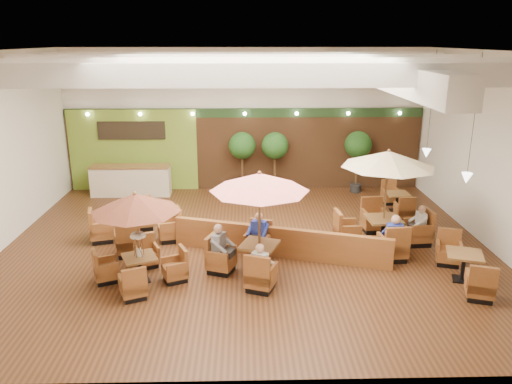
{
  "coord_description": "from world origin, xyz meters",
  "views": [
    {
      "loc": [
        -0.05,
        -13.47,
        5.81
      ],
      "look_at": [
        0.3,
        0.5,
        1.5
      ],
      "focal_mm": 35.0,
      "sensor_mm": 36.0,
      "label": 1
    }
  ],
  "objects_px": {
    "diner_0": "(261,262)",
    "diner_4": "(419,221)",
    "booth_divider": "(279,242)",
    "table_5": "(397,202)",
    "table_1": "(257,201)",
    "topiary_0": "(242,148)",
    "table_4": "(463,267)",
    "table_3": "(136,227)",
    "diner_2": "(221,244)",
    "diner_3": "(394,233)",
    "service_counter": "(131,180)",
    "diner_1": "(258,230)",
    "topiary_1": "(275,148)",
    "topiary_2": "(358,147)",
    "table_2": "(387,181)",
    "table_0": "(137,221)"
  },
  "relations": [
    {
      "from": "diner_1",
      "to": "diner_2",
      "type": "xyz_separation_m",
      "value": [
        -0.99,
        -0.99,
        0.02
      ]
    },
    {
      "from": "table_1",
      "to": "diner_4",
      "type": "relative_size",
      "value": 3.77
    },
    {
      "from": "table_1",
      "to": "table_3",
      "type": "relative_size",
      "value": 0.99
    },
    {
      "from": "topiary_0",
      "to": "diner_2",
      "type": "height_order",
      "value": "topiary_0"
    },
    {
      "from": "table_5",
      "to": "service_counter",
      "type": "bearing_deg",
      "value": 166.55
    },
    {
      "from": "table_0",
      "to": "table_5",
      "type": "bearing_deg",
      "value": 8.9
    },
    {
      "from": "table_1",
      "to": "diner_0",
      "type": "height_order",
      "value": "table_1"
    },
    {
      "from": "table_4",
      "to": "diner_3",
      "type": "relative_size",
      "value": 3.08
    },
    {
      "from": "diner_3",
      "to": "table_4",
      "type": "bearing_deg",
      "value": -38.91
    },
    {
      "from": "table_1",
      "to": "topiary_2",
      "type": "bearing_deg",
      "value": 80.38
    },
    {
      "from": "table_5",
      "to": "diner_3",
      "type": "xyz_separation_m",
      "value": [
        -1.3,
        -3.99,
        0.46
      ]
    },
    {
      "from": "topiary_0",
      "to": "topiary_1",
      "type": "relative_size",
      "value": 1.01
    },
    {
      "from": "topiary_1",
      "to": "topiary_2",
      "type": "height_order",
      "value": "topiary_2"
    },
    {
      "from": "service_counter",
      "to": "diner_1",
      "type": "height_order",
      "value": "diner_1"
    },
    {
      "from": "booth_divider",
      "to": "table_5",
      "type": "distance_m",
      "value": 5.73
    },
    {
      "from": "table_2",
      "to": "table_5",
      "type": "bearing_deg",
      "value": 61.84
    },
    {
      "from": "table_1",
      "to": "diner_4",
      "type": "distance_m",
      "value": 5.22
    },
    {
      "from": "service_counter",
      "to": "table_4",
      "type": "distance_m",
      "value": 12.28
    },
    {
      "from": "booth_divider",
      "to": "table_2",
      "type": "relative_size",
      "value": 2.15
    },
    {
      "from": "table_4",
      "to": "topiary_1",
      "type": "distance_m",
      "value": 8.82
    },
    {
      "from": "table_4",
      "to": "diner_3",
      "type": "height_order",
      "value": "diner_3"
    },
    {
      "from": "table_5",
      "to": "table_0",
      "type": "bearing_deg",
      "value": -148.31
    },
    {
      "from": "table_1",
      "to": "diner_2",
      "type": "bearing_deg",
      "value": -159.1
    },
    {
      "from": "table_1",
      "to": "diner_1",
      "type": "height_order",
      "value": "table_1"
    },
    {
      "from": "table_0",
      "to": "diner_0",
      "type": "height_order",
      "value": "table_0"
    },
    {
      "from": "diner_3",
      "to": "topiary_1",
      "type": "bearing_deg",
      "value": 117.17
    },
    {
      "from": "table_2",
      "to": "topiary_0",
      "type": "xyz_separation_m",
      "value": [
        -4.11,
        5.28,
        -0.14
      ]
    },
    {
      "from": "topiary_1",
      "to": "table_0",
      "type": "bearing_deg",
      "value": -117.02
    },
    {
      "from": "diner_0",
      "to": "diner_1",
      "type": "xyz_separation_m",
      "value": [
        -0.0,
        1.98,
        0.02
      ]
    },
    {
      "from": "table_1",
      "to": "topiary_0",
      "type": "relative_size",
      "value": 1.17
    },
    {
      "from": "topiary_0",
      "to": "diner_2",
      "type": "xyz_separation_m",
      "value": [
        -0.55,
        -6.97,
        -1.01
      ]
    },
    {
      "from": "diner_0",
      "to": "diner_2",
      "type": "bearing_deg",
      "value": 163.25
    },
    {
      "from": "table_0",
      "to": "topiary_0",
      "type": "height_order",
      "value": "topiary_0"
    },
    {
      "from": "booth_divider",
      "to": "diner_4",
      "type": "xyz_separation_m",
      "value": [
        4.15,
        0.75,
        0.31
      ]
    },
    {
      "from": "diner_4",
      "to": "table_3",
      "type": "bearing_deg",
      "value": 84.2
    },
    {
      "from": "diner_1",
      "to": "diner_3",
      "type": "height_order",
      "value": "diner_3"
    },
    {
      "from": "table_3",
      "to": "topiary_2",
      "type": "height_order",
      "value": "topiary_2"
    },
    {
      "from": "table_2",
      "to": "topiary_0",
      "type": "distance_m",
      "value": 6.69
    },
    {
      "from": "table_5",
      "to": "topiary_1",
      "type": "bearing_deg",
      "value": 149.52
    },
    {
      "from": "service_counter",
      "to": "table_2",
      "type": "bearing_deg",
      "value": -31.18
    },
    {
      "from": "table_0",
      "to": "diner_4",
      "type": "distance_m",
      "value": 8.04
    },
    {
      "from": "table_5",
      "to": "diner_3",
      "type": "bearing_deg",
      "value": -108.96
    },
    {
      "from": "booth_divider",
      "to": "diner_2",
      "type": "xyz_separation_m",
      "value": [
        -1.56,
        -0.94,
        0.35
      ]
    },
    {
      "from": "service_counter",
      "to": "table_0",
      "type": "xyz_separation_m",
      "value": [
        1.76,
        -7.23,
        1.02
      ]
    },
    {
      "from": "booth_divider",
      "to": "table_0",
      "type": "distance_m",
      "value": 3.99
    },
    {
      "from": "table_2",
      "to": "diner_3",
      "type": "bearing_deg",
      "value": -94.33
    },
    {
      "from": "diner_0",
      "to": "service_counter",
      "type": "bearing_deg",
      "value": 149.63
    },
    {
      "from": "table_4",
      "to": "table_3",
      "type": "bearing_deg",
      "value": -179.5
    },
    {
      "from": "diner_0",
      "to": "diner_4",
      "type": "xyz_separation_m",
      "value": [
        4.72,
        2.68,
        -0.0
      ]
    },
    {
      "from": "diner_2",
      "to": "topiary_0",
      "type": "bearing_deg",
      "value": -161.4
    }
  ]
}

